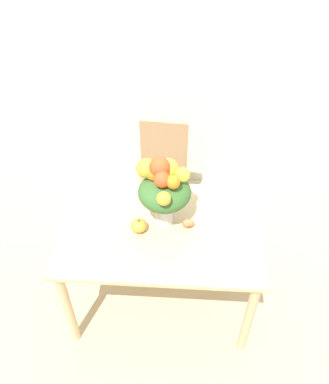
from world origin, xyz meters
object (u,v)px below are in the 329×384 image
at_px(flower_vase, 164,189).
at_px(pumpkin, 139,226).
at_px(dining_chair_near_window, 162,179).
at_px(turkey_figurine, 188,222).

bearing_deg(flower_vase, pumpkin, -147.87).
height_order(flower_vase, dining_chair_near_window, flower_vase).
relative_size(flower_vase, turkey_figurine, 4.75).
relative_size(pumpkin, turkey_figurine, 1.02).
xyz_separation_m(flower_vase, pumpkin, (-0.15, -0.10, -0.23)).
bearing_deg(flower_vase, dining_chair_near_window, 94.90).
distance_m(turkey_figurine, dining_chair_near_window, 0.88).
relative_size(turkey_figurine, dining_chair_near_window, 0.10).
height_order(pumpkin, turkey_figurine, pumpkin).
bearing_deg(turkey_figurine, flower_vase, 168.40).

